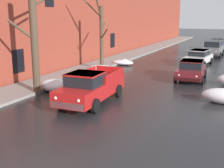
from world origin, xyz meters
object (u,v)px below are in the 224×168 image
sedan_white_parked_kerbside_mid (199,57)px  suv_grey_parked_far_down_block (213,48)px  bare_tree_second_along_sidewalk (35,36)px  bare_tree_mid_block (101,35)px  sedan_maroon_parked_kerbside_close (191,70)px  pickup_truck_red_approaching_near_lane (91,87)px  sedan_darkblue_queued_behind_truck (217,44)px

sedan_white_parked_kerbside_mid → suv_grey_parked_far_down_block: bearing=86.1°
bare_tree_second_along_sidewalk → bare_tree_mid_block: bare_tree_second_along_sidewalk is taller
sedan_maroon_parked_kerbside_close → pickup_truck_red_approaching_near_lane: bearing=-114.8°
bare_tree_second_along_sidewalk → bare_tree_mid_block: (-0.03, 8.38, -0.50)m
bare_tree_second_along_sidewalk → pickup_truck_red_approaching_near_lane: size_ratio=1.25×
suv_grey_parked_far_down_block → bare_tree_second_along_sidewalk: bearing=-108.7°
sedan_white_parked_kerbside_mid → suv_grey_parked_far_down_block: (0.48, 6.95, 0.23)m
sedan_white_parked_kerbside_mid → pickup_truck_red_approaching_near_lane: bearing=-101.7°
sedan_white_parked_kerbside_mid → sedan_maroon_parked_kerbside_close: bearing=-84.9°
bare_tree_mid_block → sedan_maroon_parked_kerbside_close: size_ratio=1.54×
bare_tree_second_along_sidewalk → bare_tree_mid_block: 8.39m
bare_tree_mid_block → suv_grey_parked_far_down_block: size_ratio=1.39×
sedan_maroon_parked_kerbside_close → suv_grey_parked_far_down_block: suv_grey_parked_far_down_block is taller
pickup_truck_red_approaching_near_lane → sedan_darkblue_queued_behind_truck: 29.25m
bare_tree_second_along_sidewalk → sedan_darkblue_queued_behind_truck: bearing=76.2°
bare_tree_mid_block → sedan_darkblue_queued_behind_truck: bare_tree_mid_block is taller
bare_tree_second_along_sidewalk → sedan_maroon_parked_kerbside_close: bare_tree_second_along_sidewalk is taller
suv_grey_parked_far_down_block → sedan_maroon_parked_kerbside_close: bearing=-89.4°
pickup_truck_red_approaching_near_lane → bare_tree_mid_block: bearing=113.9°
bare_tree_second_along_sidewalk → sedan_darkblue_queued_behind_truck: 29.78m
bare_tree_mid_block → sedan_maroon_parked_kerbside_close: (7.59, -0.47, -2.21)m
sedan_white_parked_kerbside_mid → sedan_darkblue_queued_behind_truck: 13.88m
sedan_white_parked_kerbside_mid → sedan_darkblue_queued_behind_truck: size_ratio=1.08×
sedan_white_parked_kerbside_mid → suv_grey_parked_far_down_block: suv_grey_parked_far_down_block is taller
pickup_truck_red_approaching_near_lane → sedan_maroon_parked_kerbside_close: bearing=65.2°
bare_tree_mid_block → pickup_truck_red_approaching_near_lane: 9.67m
pickup_truck_red_approaching_near_lane → sedan_darkblue_queued_behind_truck: size_ratio=1.28×
suv_grey_parked_far_down_block → sedan_darkblue_queued_behind_truck: size_ratio=1.06×
bare_tree_second_along_sidewalk → pickup_truck_red_approaching_near_lane: bare_tree_second_along_sidewalk is taller
sedan_maroon_parked_kerbside_close → sedan_darkblue_queued_behind_truck: (-0.49, 20.90, 0.00)m
sedan_maroon_parked_kerbside_close → sedan_white_parked_kerbside_mid: (-0.63, 7.02, 0.00)m
bare_tree_mid_block → sedan_darkblue_queued_behind_truck: 21.74m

